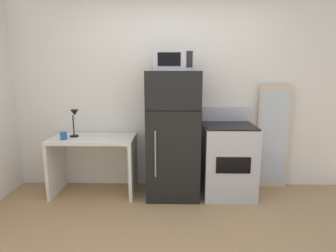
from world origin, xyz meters
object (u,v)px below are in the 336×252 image
(coffee_mug, at_px, (64,136))
(leaning_mirror, at_px, (273,137))
(refrigerator, at_px, (174,135))
(desk, at_px, (94,155))
(desk_lamp, at_px, (75,118))
(oven_range, at_px, (229,160))
(microwave, at_px, (174,60))

(coffee_mug, xyz_separation_m, leaning_mirror, (2.70, 0.37, -0.10))
(refrigerator, bearing_deg, desk, 179.02)
(desk, relative_size, desk_lamp, 2.98)
(coffee_mug, bearing_deg, desk, 20.49)
(coffee_mug, bearing_deg, refrigerator, 4.42)
(desk_lamp, bearing_deg, desk, -3.97)
(desk_lamp, bearing_deg, coffee_mug, -125.63)
(leaning_mirror, bearing_deg, desk, -174.10)
(desk_lamp, relative_size, oven_range, 0.32)
(refrigerator, relative_size, microwave, 3.44)
(desk_lamp, height_order, oven_range, desk_lamp)
(leaning_mirror, bearing_deg, microwave, -168.10)
(microwave, bearing_deg, leaning_mirror, 11.90)
(microwave, distance_m, leaning_mirror, 1.71)
(desk, bearing_deg, coffee_mug, -159.51)
(desk_lamp, xyz_separation_m, coffee_mug, (-0.10, -0.14, -0.19))
(microwave, bearing_deg, refrigerator, 90.32)
(desk, bearing_deg, oven_range, -0.32)
(desk, distance_m, refrigerator, 1.06)
(oven_range, relative_size, leaning_mirror, 0.79)
(coffee_mug, bearing_deg, desk_lamp, 54.37)
(desk, distance_m, leaning_mirror, 2.39)
(desk_lamp, relative_size, leaning_mirror, 0.25)
(leaning_mirror, bearing_deg, coffee_mug, -172.25)
(leaning_mirror, bearing_deg, refrigerator, -168.96)
(desk_lamp, distance_m, leaning_mirror, 2.63)
(coffee_mug, xyz_separation_m, oven_range, (2.06, 0.11, -0.33))
(refrigerator, height_order, microwave, microwave)
(desk, distance_m, oven_range, 1.73)
(desk, xyz_separation_m, refrigerator, (1.03, -0.02, 0.28))
(coffee_mug, height_order, microwave, microwave)
(desk, distance_m, microwave, 1.58)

